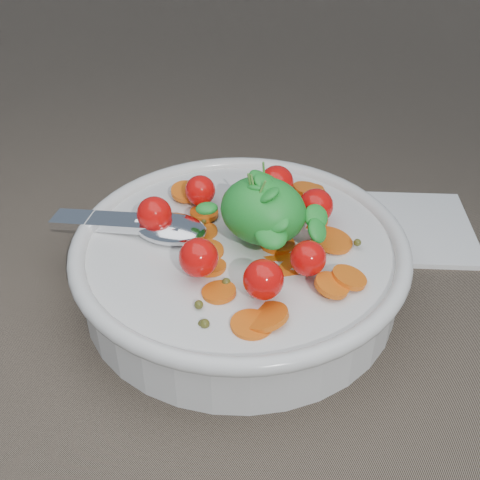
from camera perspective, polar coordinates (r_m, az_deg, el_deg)
The scene contains 3 objects.
ground at distance 0.56m, azimuth 2.24°, elevation -5.35°, with size 6.00×6.00×0.00m, color #6E5F4E.
bowl at distance 0.55m, azimuth 0.06°, elevation -1.98°, with size 0.32×0.30×0.13m.
napkin at distance 0.67m, azimuth 14.94°, elevation 1.17°, with size 0.15×0.13×0.01m, color white.
Camera 1 is at (0.20, -0.37, 0.38)m, focal length 45.00 mm.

